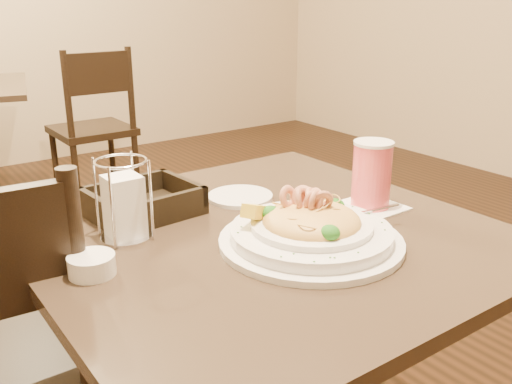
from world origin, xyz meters
TOP-DOWN VIEW (x-y plane):
  - main_table at (0.00, 0.00)m, footprint 0.90×0.90m
  - dining_chair_far at (0.49, 2.29)m, footprint 0.42×0.42m
  - pasta_bowl at (0.04, -0.11)m, footprint 0.40×0.36m
  - drink_glass at (0.28, -0.03)m, footprint 0.14×0.14m
  - bread_basket at (-0.15, 0.23)m, footprint 0.24×0.20m
  - napkin_caddy at (-0.24, 0.13)m, footprint 0.10×0.10m
  - side_plate at (0.08, 0.19)m, footprint 0.16×0.16m
  - butter_ramekin at (-0.35, 0.02)m, footprint 0.09×0.09m

SIDE VIEW (x-z plane):
  - dining_chair_far at x=0.49m, z-range 0.03..0.96m
  - main_table at x=0.00m, z-range 0.14..0.88m
  - side_plate at x=0.08m, z-range 0.74..0.75m
  - butter_ramekin at x=-0.35m, z-range 0.74..0.78m
  - bread_basket at x=-0.15m, z-range 0.73..0.80m
  - pasta_bowl at x=0.04m, z-range 0.72..0.83m
  - napkin_caddy at x=-0.24m, z-range 0.73..0.90m
  - drink_glass at x=0.28m, z-range 0.74..0.90m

